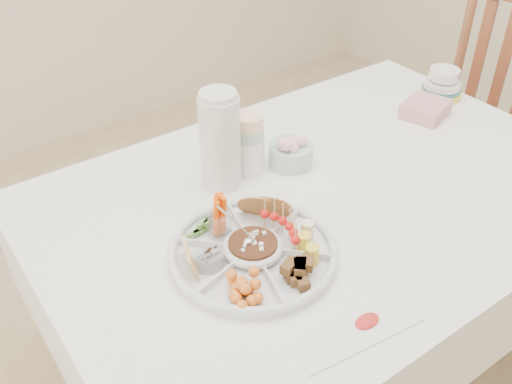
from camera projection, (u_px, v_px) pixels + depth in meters
floor at (312, 367)px, 1.97m from camera, size 4.00×4.00×0.00m
dining_table at (319, 289)px, 1.74m from camera, size 1.52×1.02×0.76m
chair at (466, 130)px, 2.23m from camera, size 0.49×0.49×1.05m
party_tray at (253, 250)px, 1.29m from camera, size 0.47×0.47×0.04m
bean_dip at (253, 247)px, 1.29m from camera, size 0.14×0.14×0.04m
tortillas at (262, 207)px, 1.38m from camera, size 0.14×0.14×0.07m
carrot_cucumber at (210, 213)px, 1.34m from camera, size 0.14×0.14×0.10m
pita_raisins at (197, 256)px, 1.24m from camera, size 0.13×0.13×0.06m
cherries at (243, 286)px, 1.18m from camera, size 0.14×0.14×0.04m
granola_chunks at (300, 271)px, 1.22m from camera, size 0.14×0.14×0.05m
banana_tomato at (306, 224)px, 1.31m from camera, size 0.12×0.12×0.08m
cup_stack at (249, 134)px, 1.52m from camera, size 0.09×0.09×0.24m
thermos at (220, 139)px, 1.46m from camera, size 0.13×0.13×0.28m
flower_bowl at (291, 150)px, 1.59m from camera, size 0.16×0.16×0.09m
napkin_stack at (425, 109)px, 1.84m from camera, size 0.17×0.16×0.05m
plate_stack at (442, 85)px, 1.93m from camera, size 0.16×0.16×0.09m
placemat at (356, 330)px, 1.13m from camera, size 0.29×0.12×0.01m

